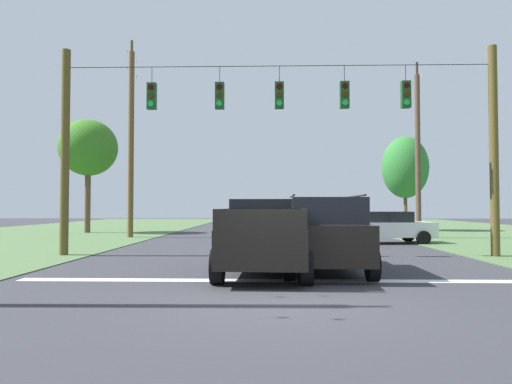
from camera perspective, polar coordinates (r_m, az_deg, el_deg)
ground_plane at (r=8.58m, az=3.52°, el=-13.60°), size 120.00×120.00×0.00m
stop_bar_stripe at (r=11.05m, az=3.06°, el=-10.93°), size 12.50×0.45×0.01m
lane_dash_0 at (r=17.00m, az=2.52°, el=-7.73°), size 2.50×0.15×0.01m
lane_dash_1 at (r=24.50m, az=2.21°, el=-5.92°), size 2.50×0.15×0.01m
lane_dash_2 at (r=29.83m, az=2.09°, el=-5.19°), size 2.50×0.15×0.01m
overhead_signal_span at (r=16.41m, az=2.69°, el=6.69°), size 15.52×0.31×7.43m
pickup_truck at (r=12.28m, az=1.15°, el=-5.49°), size 2.43×5.46×1.95m
suv_black at (r=12.59m, az=8.41°, el=-4.96°), size 2.28×4.83×2.05m
distant_car_crossing_white at (r=22.81m, az=15.89°, el=-4.18°), size 4.45×2.34×1.52m
distant_car_oncoming at (r=31.77m, az=2.42°, el=-3.57°), size 2.33×4.45×1.52m
utility_pole_mid_right at (r=27.04m, az=19.47°, el=4.60°), size 0.29×1.85×9.82m
utility_pole_near_left at (r=27.18m, az=-15.26°, el=6.31°), size 0.31×1.84×11.27m
tree_roadside_right at (r=35.04m, az=18.04°, el=2.92°), size 3.31×3.31×6.86m
tree_roadside_left at (r=32.77m, az=-20.12°, el=5.14°), size 3.84×3.84×7.59m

